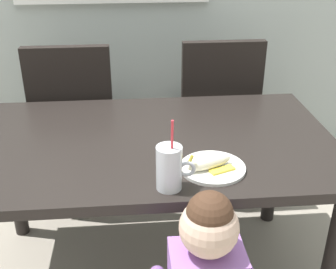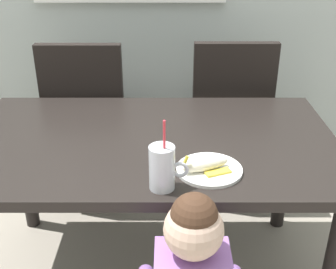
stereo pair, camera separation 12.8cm
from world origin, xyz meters
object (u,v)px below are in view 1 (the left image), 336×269
Objects in this scene: dining_table at (149,159)px; milk_cup at (170,170)px; dining_chair_right at (216,110)px; peeled_banana at (210,163)px; snack_plate at (213,168)px; dining_chair_left at (75,117)px.

dining_table is 0.39m from milk_cup.
dining_chair_right reaches higher than peeled_banana.
milk_cup is (0.05, -0.36, 0.16)m from dining_table.
snack_plate is at bearing 40.23° from peeled_banana.
dining_chair_right is 5.47× the size of peeled_banana.
snack_plate is (0.16, 0.10, -0.06)m from milk_cup.
milk_cup is at bearing -81.52° from dining_table.
dining_chair_left reaches higher than peeled_banana.
dining_table is 1.56× the size of dining_chair_left.
dining_table is at bearing 98.48° from milk_cup.
snack_plate is at bearing 32.33° from milk_cup.
milk_cup is 0.18m from peeled_banana.
peeled_banana is at bearing -139.77° from snack_plate.
dining_chair_right is at bearing 57.79° from dining_table.
peeled_banana is at bearing 77.27° from dining_chair_right.
peeled_banana is (-0.21, -0.91, 0.20)m from dining_chair_right.
dining_chair_right and milk_cup have the same top height.
peeled_banana reaches higher than snack_plate.
snack_plate is (0.21, -0.25, 0.10)m from dining_table.
milk_cup is 1.43× the size of peeled_banana.
peeled_banana is at bearing 122.81° from dining_chair_left.
dining_chair_left is 0.77m from dining_chair_right.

